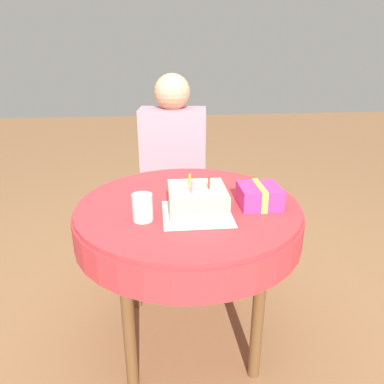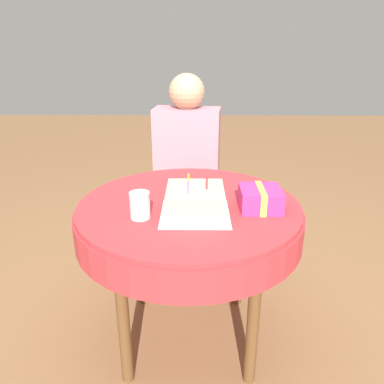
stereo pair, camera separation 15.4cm
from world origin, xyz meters
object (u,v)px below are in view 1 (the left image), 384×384
at_px(chair, 175,189).
at_px(gift_box, 259,196).
at_px(birthday_cake, 197,201).
at_px(drinking_glass, 143,207).
at_px(person, 173,156).

distance_m(chair, gift_box, 0.96).
distance_m(birthday_cake, drinking_glass, 0.22).
height_order(chair, birthday_cake, birthday_cake).
relative_size(chair, gift_box, 4.92).
xyz_separation_m(drinking_glass, gift_box, (0.48, 0.09, -0.01)).
bearing_deg(chair, person, -90.00).
xyz_separation_m(birthday_cake, drinking_glass, (-0.21, -0.03, -0.00)).
xyz_separation_m(chair, person, (-0.01, -0.08, 0.25)).
bearing_deg(gift_box, birthday_cake, -167.36).
relative_size(birthday_cake, drinking_glass, 2.12).
relative_size(person, gift_box, 6.88).
bearing_deg(birthday_cake, drinking_glass, -170.97).
xyz_separation_m(person, gift_box, (0.32, -0.78, 0.04)).
bearing_deg(person, birthday_cake, -79.40).
xyz_separation_m(chair, drinking_glass, (-0.17, -0.96, 0.31)).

